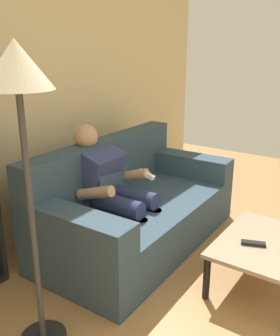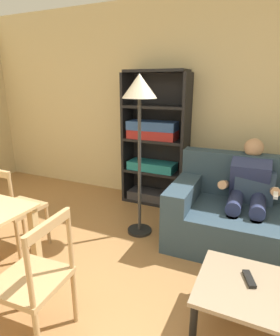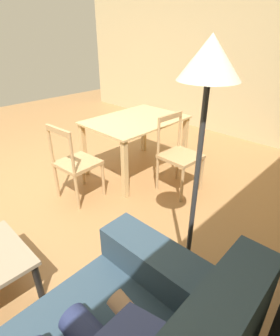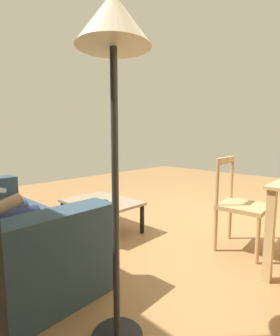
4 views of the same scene
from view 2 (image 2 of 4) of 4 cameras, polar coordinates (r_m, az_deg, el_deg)
The scene contains 9 objects.
wall_back at distance 3.92m, azimuth 10.76°, elevation 12.27°, with size 7.01×0.12×2.74m, color #D1BC8C.
couch at distance 3.22m, azimuth 24.41°, elevation -9.37°, with size 1.97×1.03×0.92m.
person_lounging at distance 3.19m, azimuth 21.18°, elevation -4.42°, with size 0.60×0.95×1.09m.
coffee_table at distance 2.19m, azimuth 23.77°, elevation -22.75°, with size 0.86×0.64×0.36m.
tv_remote at distance 2.21m, azimuth 21.35°, elevation -20.28°, with size 0.05×0.17×0.02m, color black.
bookshelf at distance 3.91m, azimuth 3.02°, elevation 4.34°, with size 0.89×0.36×1.83m.
dining_chair_near_wall at distance 3.10m, azimuth -24.08°, elevation -7.61°, with size 0.44×0.44×0.92m.
dining_chair_facing_couch at distance 2.06m, azimuth -20.74°, elevation -20.66°, with size 0.45×0.45×0.90m.
floor_lamp at distance 2.92m, azimuth -0.11°, elevation 13.32°, with size 0.36×0.36×1.76m.
Camera 2 is at (0.96, -0.66, 1.67)m, focal length 29.91 mm.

